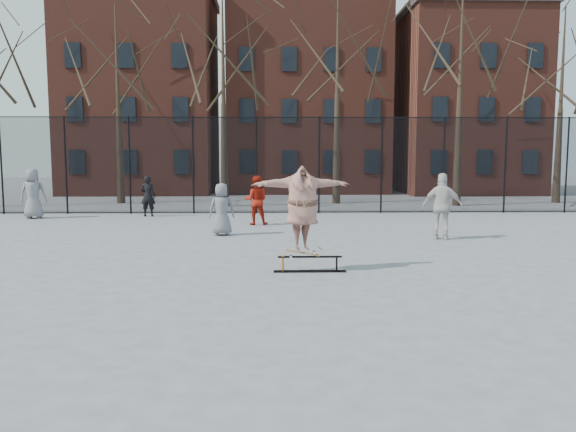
{
  "coord_description": "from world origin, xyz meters",
  "views": [
    {
      "loc": [
        -0.68,
        -10.25,
        2.46
      ],
      "look_at": [
        -0.38,
        1.5,
        1.16
      ],
      "focal_mm": 35.0,
      "sensor_mm": 36.0,
      "label": 1
    }
  ],
  "objects_px": {
    "bystander_grey": "(33,193)",
    "skater": "(302,210)",
    "bystander_white": "(442,206)",
    "bystander_red": "(256,200)",
    "bystander_extra": "(222,209)",
    "skateboard": "(302,254)",
    "bystander_black": "(148,196)",
    "skate_rail": "(310,265)"
  },
  "relations": [
    {
      "from": "skateboard",
      "to": "bystander_red",
      "type": "height_order",
      "value": "bystander_red"
    },
    {
      "from": "skater",
      "to": "bystander_white",
      "type": "xyz_separation_m",
      "value": [
        4.27,
        4.39,
        -0.34
      ]
    },
    {
      "from": "skateboard",
      "to": "skater",
      "type": "height_order",
      "value": "skater"
    },
    {
      "from": "bystander_grey",
      "to": "bystander_extra",
      "type": "height_order",
      "value": "bystander_grey"
    },
    {
      "from": "bystander_white",
      "to": "bystander_black",
      "type": "bearing_deg",
      "value": -15.34
    },
    {
      "from": "bystander_black",
      "to": "bystander_extra",
      "type": "bearing_deg",
      "value": 126.21
    },
    {
      "from": "bystander_black",
      "to": "bystander_white",
      "type": "distance_m",
      "value": 11.68
    },
    {
      "from": "skateboard",
      "to": "bystander_extra",
      "type": "xyz_separation_m",
      "value": [
        -2.17,
        5.37,
        0.42
      ]
    },
    {
      "from": "skate_rail",
      "to": "skater",
      "type": "relative_size",
      "value": 0.71
    },
    {
      "from": "bystander_red",
      "to": "bystander_extra",
      "type": "bearing_deg",
      "value": 71.46
    },
    {
      "from": "bystander_black",
      "to": "bystander_red",
      "type": "xyz_separation_m",
      "value": [
        4.36,
        -2.76,
        0.05
      ]
    },
    {
      "from": "bystander_grey",
      "to": "bystander_white",
      "type": "relative_size",
      "value": 1.0
    },
    {
      "from": "bystander_extra",
      "to": "skater",
      "type": "bearing_deg",
      "value": 104.96
    },
    {
      "from": "bystander_grey",
      "to": "skater",
      "type": "bearing_deg",
      "value": 124.81
    },
    {
      "from": "skate_rail",
      "to": "bystander_red",
      "type": "relative_size",
      "value": 0.89
    },
    {
      "from": "bystander_extra",
      "to": "bystander_white",
      "type": "bearing_deg",
      "value": 164.3
    },
    {
      "from": "bystander_white",
      "to": "skateboard",
      "type": "bearing_deg",
      "value": 63.05
    },
    {
      "from": "bystander_grey",
      "to": "bystander_red",
      "type": "xyz_separation_m",
      "value": [
        8.59,
        -2.14,
        -0.1
      ]
    },
    {
      "from": "skateboard",
      "to": "bystander_grey",
      "type": "xyz_separation_m",
      "value": [
        -9.8,
        10.06,
        0.58
      ]
    },
    {
      "from": "bystander_black",
      "to": "bystander_red",
      "type": "bearing_deg",
      "value": 151.2
    },
    {
      "from": "bystander_red",
      "to": "skateboard",
      "type": "bearing_deg",
      "value": 100.85
    },
    {
      "from": "skateboard",
      "to": "bystander_black",
      "type": "height_order",
      "value": "bystander_black"
    },
    {
      "from": "skater",
      "to": "skateboard",
      "type": "bearing_deg",
      "value": 0.0
    },
    {
      "from": "skate_rail",
      "to": "bystander_black",
      "type": "height_order",
      "value": "bystander_black"
    },
    {
      "from": "skate_rail",
      "to": "bystander_extra",
      "type": "relative_size",
      "value": 0.96
    },
    {
      "from": "bystander_black",
      "to": "bystander_white",
      "type": "height_order",
      "value": "bystander_white"
    },
    {
      "from": "skate_rail",
      "to": "bystander_red",
      "type": "xyz_separation_m",
      "value": [
        -1.37,
        7.92,
        0.73
      ]
    },
    {
      "from": "skateboard",
      "to": "bystander_extra",
      "type": "bearing_deg",
      "value": 112.03
    },
    {
      "from": "bystander_red",
      "to": "bystander_extra",
      "type": "distance_m",
      "value": 2.72
    },
    {
      "from": "skate_rail",
      "to": "bystander_extra",
      "type": "bearing_deg",
      "value": 113.46
    },
    {
      "from": "bystander_white",
      "to": "bystander_red",
      "type": "bearing_deg",
      "value": -15.5
    },
    {
      "from": "bystander_grey",
      "to": "bystander_black",
      "type": "bearing_deg",
      "value": 178.86
    },
    {
      "from": "skate_rail",
      "to": "bystander_grey",
      "type": "height_order",
      "value": "bystander_grey"
    },
    {
      "from": "skate_rail",
      "to": "bystander_red",
      "type": "height_order",
      "value": "bystander_red"
    },
    {
      "from": "skater",
      "to": "bystander_white",
      "type": "distance_m",
      "value": 6.14
    },
    {
      "from": "skateboard",
      "to": "skater",
      "type": "relative_size",
      "value": 0.35
    },
    {
      "from": "skate_rail",
      "to": "skater",
      "type": "xyz_separation_m",
      "value": [
        -0.16,
        0.0,
        1.17
      ]
    },
    {
      "from": "skateboard",
      "to": "bystander_grey",
      "type": "distance_m",
      "value": 14.06
    },
    {
      "from": "skate_rail",
      "to": "skater",
      "type": "bearing_deg",
      "value": 180.0
    },
    {
      "from": "bystander_white",
      "to": "skate_rail",
      "type": "bearing_deg",
      "value": 64.13
    },
    {
      "from": "bystander_grey",
      "to": "bystander_red",
      "type": "relative_size",
      "value": 1.12
    },
    {
      "from": "bystander_white",
      "to": "skater",
      "type": "bearing_deg",
      "value": 63.05
    }
  ]
}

